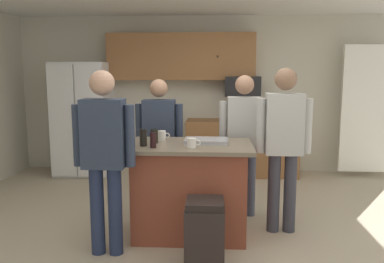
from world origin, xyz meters
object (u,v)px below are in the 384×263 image
Objects in this scene: person_guest_left at (244,136)px; person_guest_right at (104,150)px; glass_stout_tall at (154,136)px; person_guest_by_door at (159,137)px; tumbler_amber at (153,140)px; kitchen_island at (190,189)px; microwave_over_range at (242,86)px; trash_bin at (205,234)px; mug_blue_stoneware at (162,136)px; person_host_foreground at (284,139)px; glass_pilsner at (143,138)px; serving_tray at (206,141)px; refrigerator at (83,119)px; mug_ceramic_white at (192,143)px.

person_guest_right is at bearing -6.86° from person_guest_left.
person_guest_right reaches higher than glass_stout_tall.
person_guest_by_door is 0.93m from tumbler_amber.
person_guest_by_door is (-0.42, 0.69, 0.43)m from kitchen_island.
trash_bin is (-0.50, -3.22, -1.15)m from microwave_over_range.
person_host_foreground is at bearing -1.17° from mug_blue_stoneware.
glass_pilsner is 0.66m from serving_tray.
person_host_foreground reaches higher than trash_bin.
person_guest_left is at bearing -35.59° from refrigerator.
kitchen_island reaches higher than trash_bin.
trash_bin is at bearing -98.88° from microwave_over_range.
glass_stout_tall is at bearing -175.32° from serving_tray.
refrigerator reaches higher than microwave_over_range.
tumbler_amber is at bearing -26.53° from person_guest_by_door.
mug_ceramic_white reaches higher than trash_bin.
mug_ceramic_white is at bearing -28.66° from glass_stout_tall.
person_guest_right is 0.49m from tumbler_amber.
serving_tray is (0.48, -0.10, -0.03)m from mug_blue_stoneware.
mug_blue_stoneware is at bearing 85.60° from tumbler_amber.
refrigerator is 2.28m from person_guest_by_door.
person_guest_left is at bearing 52.43° from serving_tray.
person_guest_right is at bearing -146.80° from kitchen_island.
kitchen_island is 0.91m from person_guest_by_door.
trash_bin is at bearing -45.47° from person_guest_right.
kitchen_island is 0.56m from mug_ceramic_white.
refrigerator reaches higher than glass_pilsner.
kitchen_island is 1.10m from person_host_foreground.
tumbler_amber reaches higher than trash_bin.
mug_ceramic_white is (1.95, -2.60, 0.10)m from refrigerator.
trash_bin is (-0.79, -0.84, -0.71)m from person_host_foreground.
glass_pilsner reaches higher than tumbler_amber.
person_host_foreground is (0.29, -2.38, -0.44)m from microwave_over_range.
microwave_over_range is at bearing 67.26° from glass_stout_tall.
glass_stout_tall is (0.38, 0.52, 0.05)m from person_guest_right.
mug_blue_stoneware is at bearing -112.78° from microwave_over_range.
person_guest_by_door reaches higher than mug_blue_stoneware.
person_guest_right is at bearing -115.32° from microwave_over_range.
person_host_foreground is 1.08× the size of person_guest_by_door.
person_guest_right is 11.98× the size of glass_stout_tall.
glass_pilsner reaches higher than serving_tray.
kitchen_island is 9.69× the size of mug_blue_stoneware.
kitchen_island is at bearing 33.55° from tumbler_amber.
person_guest_left reaches higher than mug_ceramic_white.
person_guest_right reaches higher than tumbler_amber.
kitchen_island is at bearing 0.00° from person_guest_by_door.
tumbler_amber is 0.38m from mug_ceramic_white.
serving_tray is (0.53, 0.04, -0.05)m from glass_stout_tall.
serving_tray is (-0.51, -2.46, -0.46)m from microwave_over_range.
microwave_over_range is 2.92m from glass_pilsner.
microwave_over_range is at bearing 2.60° from refrigerator.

